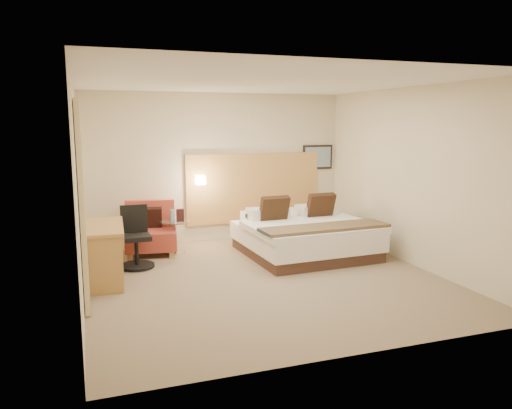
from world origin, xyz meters
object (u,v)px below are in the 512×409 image
object	(u,v)px
bed	(305,236)
side_table	(175,235)
lounge_chair	(151,233)
desk_chair	(136,242)
desk	(104,237)

from	to	relation	value
bed	side_table	bearing A→B (deg)	158.15
bed	lounge_chair	world-z (taller)	bed
side_table	desk_chair	xyz separation A→B (m)	(-0.71, -0.64, 0.08)
lounge_chair	desk_chair	xyz separation A→B (m)	(-0.31, -0.74, 0.04)
desk	desk_chair	size ratio (longest dim) A/B	1.40
bed	lounge_chair	bearing A→B (deg)	159.30
bed	desk_chair	xyz separation A→B (m)	(-2.71, 0.17, 0.06)
side_table	bed	bearing A→B (deg)	-21.85
desk_chair	lounge_chair	bearing A→B (deg)	67.01
lounge_chair	side_table	bearing A→B (deg)	-14.57
side_table	desk_chair	bearing A→B (deg)	-138.03
desk	desk_chair	distance (m)	0.77
bed	desk	xyz separation A→B (m)	(-3.19, -0.39, 0.30)
lounge_chair	desk_chair	size ratio (longest dim) A/B	0.98
bed	desk_chair	size ratio (longest dim) A/B	2.26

